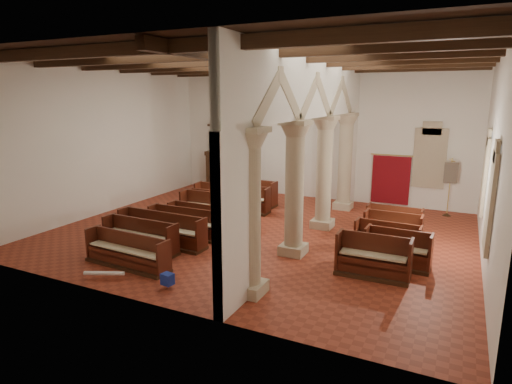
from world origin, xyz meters
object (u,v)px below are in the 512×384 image
Objects in this scene: lectern at (254,186)px; nave_pew_0 at (127,256)px; aisle_pew_0 at (373,263)px; processional_banner at (448,197)px; pipe_organ at (227,164)px.

lectern is 0.40× the size of nave_pew_0.
aisle_pew_0 is (6.41, 2.35, 0.07)m from nave_pew_0.
nave_pew_0 is at bearing -146.95° from processional_banner.
processional_banner is 1.21× the size of aisle_pew_0.
processional_banner is at bearing -1.48° from pipe_organ.
aisle_pew_0 is at bearing 23.49° from nave_pew_0.
processional_banner reaches higher than aisle_pew_0.
aisle_pew_0 is (-1.56, -7.37, -0.41)m from processional_banner.
lectern reaches higher than nave_pew_0.
processional_banner is at bearing 54.01° from nave_pew_0.
lectern is at bearing 133.52° from aisle_pew_0.
aisle_pew_0 is (8.82, -7.64, -0.99)m from pipe_organ.
aisle_pew_0 reaches higher than nave_pew_0.
lectern is 9.69m from nave_pew_0.
lectern is 10.20m from aisle_pew_0.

